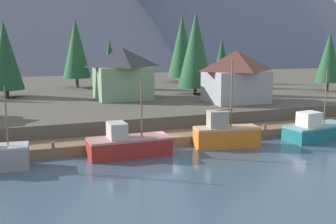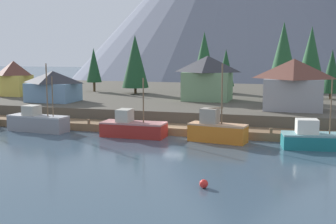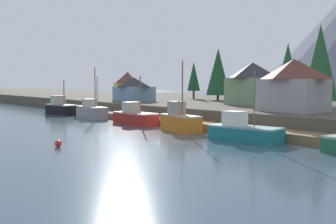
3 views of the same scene
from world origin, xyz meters
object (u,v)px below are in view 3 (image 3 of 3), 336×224
at_px(house_yellow, 128,85).
at_px(conifer_far_left, 288,68).
at_px(fishing_boat_teal, 244,131).
at_px(house_green, 252,83).
at_px(fishing_boat_red, 135,117).
at_px(fishing_boat_black, 61,108).
at_px(conifer_near_left, 194,76).
at_px(fishing_boat_grey, 91,111).
at_px(house_grey, 293,85).
at_px(fishing_boat_orange, 180,121).
at_px(conifer_mid_left, 299,77).
at_px(house_blue, 134,89).
at_px(conifer_mid_right, 218,72).
at_px(channel_buoy, 58,143).
at_px(conifer_back_left, 320,63).

relative_size(house_yellow, conifer_far_left, 0.53).
xyz_separation_m(fishing_boat_teal, house_green, (-16.92, 22.20, 5.25)).
relative_size(fishing_boat_red, house_green, 1.01).
bearing_deg(fishing_boat_black, conifer_near_left, 76.79).
relative_size(fishing_boat_grey, conifer_near_left, 1.03).
xyz_separation_m(house_grey, house_green, (-14.00, 8.52, 0.15)).
height_order(fishing_boat_orange, conifer_far_left, conifer_far_left).
distance_m(house_green, conifer_mid_left, 12.78).
xyz_separation_m(fishing_boat_grey, conifer_far_left, (14.85, 38.08, 8.18)).
bearing_deg(fishing_boat_black, house_blue, 57.88).
bearing_deg(conifer_near_left, conifer_mid_right, -9.97).
xyz_separation_m(house_green, conifer_near_left, (-25.55, 9.62, 1.54)).
distance_m(conifer_near_left, conifer_far_left, 22.64).
height_order(house_green, channel_buoy, house_green).
relative_size(fishing_boat_teal, conifer_near_left, 0.95).
bearing_deg(conifer_back_left, channel_buoy, -96.08).
relative_size(fishing_boat_black, conifer_mid_right, 0.74).
distance_m(fishing_boat_grey, house_green, 29.14).
height_order(fishing_boat_black, house_grey, house_grey).
height_order(house_green, conifer_mid_left, conifer_mid_left).
distance_m(fishing_boat_red, house_grey, 23.75).
distance_m(house_yellow, conifer_far_left, 37.33).
height_order(house_grey, house_green, house_green).
height_order(house_blue, conifer_back_left, conifer_back_left).
relative_size(house_green, house_yellow, 1.25).
xyz_separation_m(fishing_boat_black, fishing_boat_red, (25.98, 0.27, -0.12)).
distance_m(conifer_near_left, conifer_back_left, 38.66).
height_order(fishing_boat_teal, house_green, house_green).
xyz_separation_m(conifer_back_left, channel_buoy, (-4.38, -41.10, -9.17)).
bearing_deg(fishing_boat_orange, house_green, 113.23).
bearing_deg(house_blue, fishing_boat_black, -119.09).
relative_size(fishing_boat_grey, house_green, 1.13).
bearing_deg(fishing_boat_red, house_blue, 145.92).
height_order(fishing_boat_teal, house_yellow, house_yellow).
bearing_deg(conifer_mid_left, house_grey, -58.60).
bearing_deg(conifer_far_left, house_blue, -128.24).
xyz_separation_m(house_blue, house_yellow, (-12.02, 6.42, 0.74)).
bearing_deg(fishing_boat_orange, conifer_near_left, 143.76).
height_order(conifer_near_left, conifer_back_left, conifer_back_left).
xyz_separation_m(fishing_boat_grey, house_grey, (32.88, 13.09, 4.91)).
distance_m(fishing_boat_grey, fishing_boat_red, 13.66).
bearing_deg(fishing_boat_red, house_green, 76.33).
relative_size(conifer_mid_right, channel_buoy, 16.31).
relative_size(conifer_near_left, channel_buoy, 12.66).
bearing_deg(channel_buoy, conifer_back_left, 83.92).
distance_m(fishing_boat_grey, channel_buoy, 32.32).
distance_m(house_yellow, conifer_mid_right, 22.82).
xyz_separation_m(fishing_boat_teal, conifer_mid_right, (-32.83, 30.13, 7.71)).
relative_size(house_green, conifer_mid_left, 0.93).
xyz_separation_m(house_grey, channel_buoy, (-6.22, -31.35, -5.82)).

